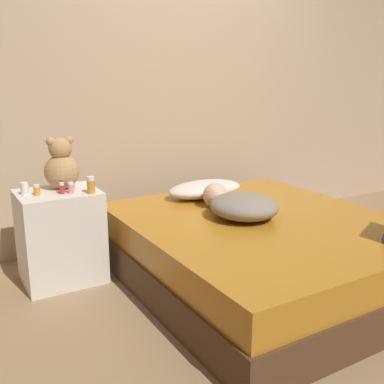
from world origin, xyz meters
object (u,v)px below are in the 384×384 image
Objects in this scene: teddy_bear at (61,166)px; bottle_white at (25,189)px; person_lying at (240,205)px; bottle_pink at (71,188)px; bottle_orange at (37,190)px; bottle_red at (62,188)px; bottle_amber at (91,185)px; pillow at (205,189)px.

teddy_bear is 4.49× the size of bottle_white.
bottle_white is (-0.24, -0.04, -0.11)m from teddy_bear.
bottle_pink is at bearing 150.30° from person_lying.
bottle_orange is (-1.17, 0.53, 0.13)m from person_lying.
bottle_pink is (0.20, -0.06, 0.00)m from bottle_orange.
bottle_red reaches higher than person_lying.
bottle_red is 0.15m from bottle_orange.
person_lying is 1.86× the size of teddy_bear.
teddy_bear reaches higher than person_lying.
bottle_orange is at bearing 163.51° from bottle_pink.
bottle_white is at bearing 156.45° from bottle_pink.
bottle_red is 1.01× the size of bottle_pink.
person_lying is 0.96m from bottle_amber.
teddy_bear is at bearing 175.54° from pillow.
bottle_pink reaches higher than pillow.
bottle_amber is at bearing -171.75° from pillow.
bottle_amber is (0.16, -0.08, 0.02)m from bottle_red.
bottle_pink is (0.26, -0.11, -0.00)m from bottle_white.
teddy_bear is (-1.05, 0.08, 0.27)m from pillow.
pillow is at bearing -4.46° from teddy_bear.
person_lying is at bearing -24.79° from bottle_amber.
bottle_amber is at bearing -27.06° from bottle_red.
teddy_bear is 0.27m from bottle_amber.
person_lying is at bearing -25.15° from bottle_red.
bottle_white is 0.28m from bottle_pink.
bottle_pink is at bearing -23.55° from bottle_white.
teddy_bear is at bearing 8.42° from bottle_white.
pillow is at bearing 8.25° from bottle_amber.
bottle_pink is at bearing 147.42° from bottle_amber.
pillow is 7.96× the size of bottle_white.
person_lying is 9.06× the size of bottle_pink.
pillow is 0.95× the size of person_lying.
bottle_red reaches higher than pillow.
bottle_red is 0.93× the size of bottle_white.
bottle_white is 0.71× the size of bottle_amber.
person_lying is 1.29m from bottle_orange.
bottle_red is (-0.04, -0.13, -0.11)m from teddy_bear.
person_lying is at bearing -25.27° from bottle_white.
pillow is at bearing 3.63° from bottle_pink.
teddy_bear is 4.81× the size of bottle_red.
bottle_red is at bearing 152.94° from bottle_amber.
person_lying is 1.14m from bottle_red.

